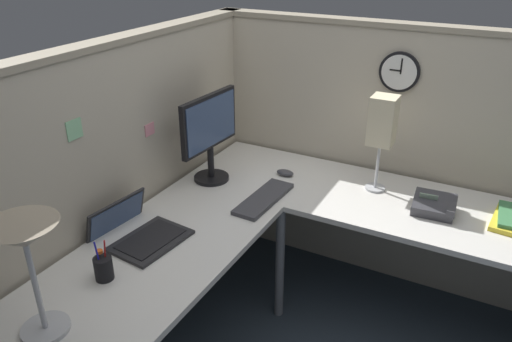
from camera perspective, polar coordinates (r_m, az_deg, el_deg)
name	(u,v)px	position (r m, az deg, el deg)	size (l,w,h in m)	color
ground_plane	(292,340)	(2.86, 4.21, -18.86)	(6.80, 6.80, 0.00)	#2D3842
cubicle_wall_back	(106,206)	(2.55, -16.92, -3.92)	(2.57, 0.12, 1.58)	#B7AD99
cubicle_wall_right	(397,159)	(3.06, 15.95, 1.28)	(0.12, 2.37, 1.58)	#B7AD99
desk	(293,262)	(2.34, 4.31, -10.40)	(2.35, 2.15, 0.73)	silver
monitor	(210,132)	(2.74, -5.34, 4.54)	(0.46, 0.20, 0.50)	black
laptop	(136,231)	(2.39, -13.68, -6.75)	(0.38, 0.41, 0.22)	#232326
keyboard	(264,199)	(2.62, 0.91, -3.19)	(0.43, 0.14, 0.02)	#38383D
computer_mouse	(285,173)	(2.89, 3.37, -0.20)	(0.06, 0.10, 0.03)	#38383D
desk_lamp_dome	(26,245)	(1.79, -24.98, -7.71)	(0.24, 0.24, 0.44)	#B7BABF
pen_cup	(103,268)	(2.13, -17.15, -10.60)	(0.08, 0.08, 0.18)	black
office_phone	(435,206)	(2.66, 19.93, -3.80)	(0.20, 0.22, 0.11)	#38383D
desk_lamp_paper	(382,123)	(2.67, 14.35, 5.32)	(0.13, 0.13, 0.53)	#B7BABF
wall_clock	(400,72)	(2.84, 16.19, 10.91)	(0.04, 0.22, 0.22)	black
pinned_note_leftmost	(150,129)	(2.60, -12.14, 4.70)	(0.07, 0.00, 0.06)	pink
pinned_note_middle	(74,130)	(2.23, -20.18, 4.50)	(0.08, 0.00, 0.09)	#8CCC99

